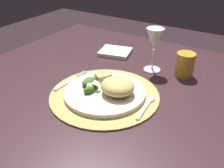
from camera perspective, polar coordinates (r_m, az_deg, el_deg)
name	(u,v)px	position (r m, az deg, el deg)	size (l,w,h in m)	color
dining_table	(115,114)	(0.97, 0.78, -6.80)	(1.17, 1.03, 0.72)	#392227
placemat	(104,95)	(0.85, -1.80, -2.44)	(0.37, 0.37, 0.01)	tan
dinner_plate	(104,92)	(0.84, -1.81, -1.86)	(0.27, 0.27, 0.01)	silver
pasta_serving	(118,86)	(0.81, 1.26, -0.53)	(0.11, 0.10, 0.05)	#E3CB6C
salad_greens	(90,84)	(0.85, -5.02, -0.10)	(0.07, 0.10, 0.03)	#396D1A
bread_piece	(103,77)	(0.90, -1.98, 1.65)	(0.05, 0.04, 0.02)	tan
fork	(70,81)	(0.93, -9.55, 0.64)	(0.02, 0.17, 0.00)	silver
spoon	(148,103)	(0.80, 8.13, -4.36)	(0.03, 0.14, 0.01)	silver
napkin	(115,52)	(1.16, 0.77, 7.25)	(0.13, 0.12, 0.02)	white
wine_glass	(154,41)	(0.98, 9.56, 9.57)	(0.07, 0.07, 0.17)	silver
amber_tumbler	(185,65)	(0.99, 16.12, 4.22)	(0.07, 0.07, 0.09)	gold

